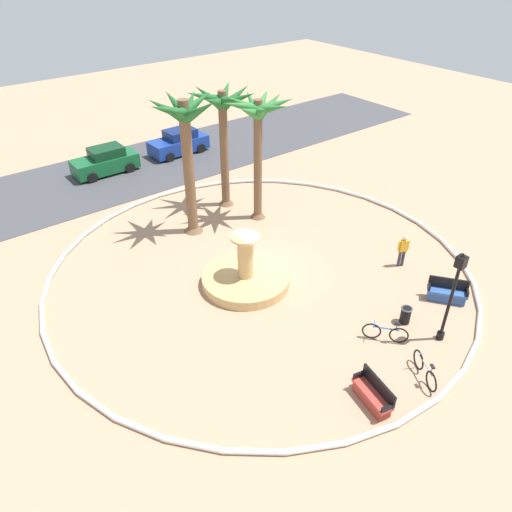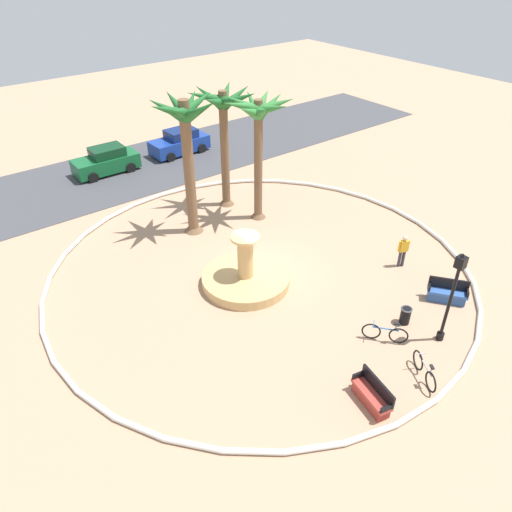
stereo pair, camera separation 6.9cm
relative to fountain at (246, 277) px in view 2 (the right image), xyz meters
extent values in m
plane|color=tan|center=(1.09, 0.37, -0.34)|extent=(80.00, 80.00, 0.00)
torus|color=silver|center=(1.09, 0.37, -0.24)|extent=(18.92, 18.92, 0.20)
cube|color=#424247|center=(1.09, 14.22, -0.32)|extent=(48.00, 8.00, 0.03)
cylinder|color=tan|center=(0.00, 0.00, -0.11)|extent=(3.82, 3.82, 0.45)
cylinder|color=teal|center=(0.00, 0.00, -0.15)|extent=(3.36, 3.36, 0.34)
cylinder|color=tan|center=(0.00, 0.00, 1.05)|extent=(0.69, 0.69, 1.86)
cylinder|color=#E0B370|center=(0.00, 0.00, 2.04)|extent=(1.22, 1.22, 0.12)
cylinder|color=brown|center=(3.59, 6.62, 2.81)|extent=(0.45, 0.45, 6.30)
cone|color=brown|center=(3.59, 6.62, -0.09)|extent=(0.85, 0.85, 0.50)
cone|color=#1E6028|center=(4.41, 6.62, 5.56)|extent=(1.89, 0.58, 1.32)
cone|color=#1E6028|center=(4.23, 7.22, 5.68)|extent=(1.78, 1.72, 1.10)
cone|color=#1E6028|center=(3.29, 7.39, 5.57)|extent=(1.21, 1.97, 1.29)
cone|color=#1E6028|center=(2.80, 7.01, 5.71)|extent=(1.96, 1.33, 1.04)
cone|color=#1E6028|center=(2.84, 6.23, 5.62)|extent=(1.95, 1.38, 1.20)
cone|color=#1E6028|center=(3.38, 5.78, 5.69)|extent=(1.01, 1.99, 1.08)
cone|color=#1E6028|center=(4.09, 5.94, 5.62)|extent=(1.57, 1.87, 1.20)
cylinder|color=brown|center=(0.58, 5.25, 3.02)|extent=(0.52, 0.52, 6.71)
cone|color=brown|center=(0.58, 5.25, -0.09)|extent=(0.98, 0.98, 0.50)
cone|color=#1E6028|center=(1.39, 5.36, 6.09)|extent=(1.88, 0.81, 1.10)
cone|color=#1E6028|center=(1.18, 5.72, 5.95)|extent=(1.75, 1.54, 1.33)
cone|color=#1E6028|center=(0.60, 6.05, 6.05)|extent=(0.61, 1.83, 1.17)
cone|color=#1E6028|center=(-0.02, 5.72, 5.97)|extent=(1.76, 1.54, 1.31)
cone|color=#1E6028|center=(-0.22, 5.23, 6.06)|extent=(1.83, 0.60, 1.15)
cone|color=#1E6028|center=(0.01, 4.68, 6.07)|extent=(1.69, 1.68, 1.13)
cone|color=#1E6028|center=(0.64, 4.48, 5.98)|extent=(0.68, 1.83, 1.28)
cone|color=#1E6028|center=(1.05, 4.66, 5.94)|extent=(1.55, 1.74, 1.36)
cylinder|color=brown|center=(4.08, 4.35, 2.81)|extent=(0.43, 0.43, 6.29)
cone|color=brown|center=(4.08, 4.35, -0.09)|extent=(0.82, 0.82, 0.50)
cone|color=#337F38|center=(4.86, 4.44, 5.56)|extent=(1.87, 0.75, 1.30)
cone|color=#337F38|center=(4.76, 4.84, 5.71)|extent=(1.83, 1.53, 1.03)
cone|color=#337F38|center=(4.32, 5.12, 5.59)|extent=(1.08, 1.92, 1.23)
cone|color=#337F38|center=(3.61, 5.05, 5.70)|extent=(1.50, 1.84, 1.06)
cone|color=#337F38|center=(3.27, 4.63, 5.74)|extent=(1.92, 1.14, 0.98)
cone|color=#337F38|center=(3.33, 4.07, 5.59)|extent=(1.91, 1.18, 1.25)
cone|color=#337F38|center=(3.72, 3.62, 5.63)|extent=(1.30, 1.90, 1.17)
cone|color=#337F38|center=(4.25, 3.53, 5.71)|extent=(0.93, 1.92, 1.04)
cone|color=#337F38|center=(4.79, 3.90, 5.70)|extent=(1.86, 1.46, 1.04)
cube|color=#335BA8|center=(5.87, -6.08, 0.11)|extent=(1.35, 1.58, 0.12)
cube|color=black|center=(6.04, -5.95, 0.41)|extent=(1.02, 1.33, 0.50)
cube|color=#2B4E8F|center=(5.87, -6.08, -0.14)|extent=(1.25, 1.46, 0.39)
cube|color=black|center=(6.32, -6.68, 0.25)|extent=(0.41, 0.33, 0.24)
cube|color=black|center=(5.42, -5.47, 0.25)|extent=(0.41, 0.33, 0.24)
cube|color=#B73D33|center=(-0.69, -7.71, 0.11)|extent=(0.83, 1.67, 0.12)
cube|color=black|center=(-0.48, -7.76, 0.41)|extent=(0.42, 1.58, 0.50)
cube|color=#9C342B|center=(-0.69, -7.71, -0.14)|extent=(0.77, 1.54, 0.39)
cube|color=black|center=(-0.85, -8.44, 0.25)|extent=(0.46, 0.17, 0.24)
cube|color=black|center=(-0.53, -6.98, 0.25)|extent=(0.46, 0.17, 0.24)
cylinder|color=black|center=(3.73, -7.28, 1.32)|extent=(0.12, 0.12, 3.31)
cylinder|color=black|center=(3.73, -7.28, -0.19)|extent=(0.28, 0.28, 0.30)
cube|color=black|center=(3.73, -7.28, 3.19)|extent=(0.32, 0.32, 0.44)
sphere|color=#F2EDCC|center=(3.73, -7.28, 3.19)|extent=(0.22, 0.22, 0.22)
cone|color=black|center=(3.73, -7.28, 3.47)|extent=(0.20, 0.20, 0.18)
cylinder|color=black|center=(3.41, -5.87, 0.01)|extent=(0.40, 0.40, 0.70)
torus|color=#4C4C51|center=(3.41, -5.87, 0.36)|extent=(0.46, 0.46, 0.06)
torus|color=black|center=(1.83, -7.65, 0.02)|extent=(0.40, 0.66, 0.72)
torus|color=black|center=(1.35, -8.53, 0.02)|extent=(0.40, 0.66, 0.72)
cylinder|color=#99999E|center=(1.59, -8.09, 0.26)|extent=(0.50, 0.86, 0.05)
cylinder|color=#99999E|center=(1.42, -8.40, 0.41)|extent=(0.04, 0.04, 0.30)
cube|color=black|center=(1.42, -8.40, 0.58)|extent=(0.18, 0.22, 0.06)
cylinder|color=#99999E|center=(1.81, -7.70, 0.39)|extent=(0.40, 0.24, 0.03)
torus|color=black|center=(1.67, -5.65, 0.02)|extent=(0.49, 0.60, 0.72)
torus|color=black|center=(2.29, -6.44, 0.02)|extent=(0.49, 0.60, 0.72)
cylinder|color=#1E66B2|center=(1.98, -6.05, 0.26)|extent=(0.62, 0.78, 0.05)
cylinder|color=#1E66B2|center=(2.19, -6.32, 0.41)|extent=(0.04, 0.04, 0.30)
cube|color=black|center=(2.19, -6.32, 0.58)|extent=(0.20, 0.22, 0.06)
cylinder|color=#1E66B2|center=(1.70, -5.69, 0.39)|extent=(0.37, 0.29, 0.03)
cylinder|color=#33333D|center=(6.52, -3.32, 0.07)|extent=(0.14, 0.14, 0.81)
cylinder|color=#33333D|center=(6.36, -3.23, 0.07)|extent=(0.14, 0.14, 0.81)
cube|color=yellow|center=(6.44, -3.27, 0.76)|extent=(0.39, 0.33, 0.56)
sphere|color=beige|center=(6.44, -3.27, 1.16)|extent=(0.22, 0.22, 0.22)
cylinder|color=yellow|center=(6.63, -3.37, 0.76)|extent=(0.09, 0.09, 0.53)
cylinder|color=yellow|center=(6.24, -3.17, 0.76)|extent=(0.09, 0.09, 0.53)
cube|color=#145B2D|center=(0.02, 14.76, 0.30)|extent=(4.02, 1.74, 0.90)
cube|color=#0C371B|center=(0.22, 14.76, 1.03)|extent=(2.01, 1.46, 0.60)
cube|color=#333D47|center=(-0.68, 14.77, 0.95)|extent=(0.30, 1.36, 0.51)
cylinder|color=black|center=(-1.23, 13.92, -0.02)|extent=(0.64, 0.23, 0.64)
cylinder|color=black|center=(-1.21, 15.62, -0.02)|extent=(0.64, 0.23, 0.64)
cylinder|color=black|center=(1.25, 13.90, -0.02)|extent=(0.64, 0.23, 0.64)
cylinder|color=black|center=(1.27, 15.60, -0.02)|extent=(0.64, 0.23, 0.64)
cube|color=navy|center=(5.32, 14.73, 0.30)|extent=(4.05, 1.82, 0.90)
cube|color=navy|center=(5.52, 14.74, 1.03)|extent=(2.04, 1.51, 0.60)
cube|color=#333D47|center=(4.62, 14.71, 0.95)|extent=(0.33, 1.37, 0.51)
cylinder|color=black|center=(4.10, 13.84, -0.02)|extent=(0.65, 0.24, 0.64)
cylinder|color=black|center=(4.05, 15.54, -0.02)|extent=(0.65, 0.24, 0.64)
cylinder|color=black|center=(6.58, 13.92, -0.02)|extent=(0.65, 0.24, 0.64)
cylinder|color=black|center=(6.53, 15.62, -0.02)|extent=(0.65, 0.24, 0.64)
camera|label=1|loc=(-10.15, -13.74, 12.59)|focal=34.24mm
camera|label=2|loc=(-10.09, -13.78, 12.59)|focal=34.24mm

